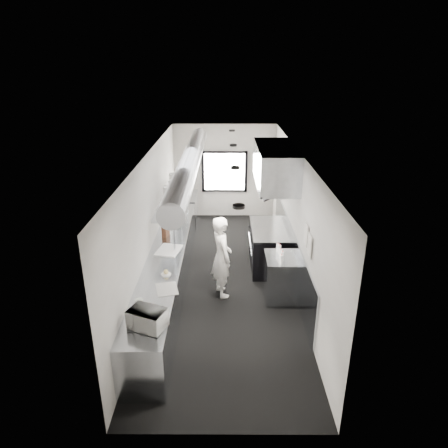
{
  "coord_description": "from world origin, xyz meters",
  "views": [
    {
      "loc": [
        0.03,
        -7.84,
        4.48
      ],
      "look_at": [
        0.0,
        -0.2,
        1.4
      ],
      "focal_mm": 32.57,
      "sensor_mm": 36.0,
      "label": 1
    }
  ],
  "objects_px": {
    "squeeze_bottle_b": "(282,256)",
    "squeeze_bottle_c": "(281,253)",
    "plate_stack_c": "(173,187)",
    "squeeze_bottle_d": "(280,250)",
    "pass_shelf": "(172,199)",
    "far_work_table": "(185,210)",
    "plate_stack_d": "(175,182)",
    "microwave": "(147,319)",
    "cutting_board": "(169,250)",
    "small_plate": "(166,274)",
    "range": "(269,247)",
    "plate_stack_a": "(167,204)",
    "bottle_station": "(281,277)",
    "knife_block": "(166,231)",
    "squeeze_bottle_e": "(278,248)",
    "prep_counter": "(168,272)",
    "squeeze_bottle_a": "(281,260)",
    "deli_tub_a": "(136,312)",
    "line_cook": "(222,257)",
    "plate_stack_b": "(169,194)",
    "exhaust_hood": "(275,166)",
    "deli_tub_b": "(139,303)"
  },
  "relations": [
    {
      "from": "prep_counter",
      "to": "range",
      "type": "distance_m",
      "value": 2.5
    },
    {
      "from": "squeeze_bottle_c",
      "to": "squeeze_bottle_d",
      "type": "distance_m",
      "value": 0.16
    },
    {
      "from": "line_cook",
      "to": "deli_tub_b",
      "type": "bearing_deg",
      "value": 126.06
    },
    {
      "from": "squeeze_bottle_a",
      "to": "squeeze_bottle_e",
      "type": "bearing_deg",
      "value": 90.41
    },
    {
      "from": "small_plate",
      "to": "plate_stack_a",
      "type": "relative_size",
      "value": 0.64
    },
    {
      "from": "deli_tub_a",
      "to": "cutting_board",
      "type": "bearing_deg",
      "value": 85.0
    },
    {
      "from": "plate_stack_c",
      "to": "plate_stack_d",
      "type": "relative_size",
      "value": 0.76
    },
    {
      "from": "knife_block",
      "to": "squeeze_bottle_d",
      "type": "relative_size",
      "value": 1.3
    },
    {
      "from": "pass_shelf",
      "to": "squeeze_bottle_e",
      "type": "height_order",
      "value": "pass_shelf"
    },
    {
      "from": "squeeze_bottle_c",
      "to": "squeeze_bottle_b",
      "type": "bearing_deg",
      "value": -82.74
    },
    {
      "from": "knife_block",
      "to": "squeeze_bottle_c",
      "type": "bearing_deg",
      "value": -9.49
    },
    {
      "from": "plate_stack_a",
      "to": "bottle_station",
      "type": "bearing_deg",
      "value": -19.29
    },
    {
      "from": "far_work_table",
      "to": "plate_stack_d",
      "type": "relative_size",
      "value": 2.94
    },
    {
      "from": "pass_shelf",
      "to": "squeeze_bottle_e",
      "type": "distance_m",
      "value": 2.75
    },
    {
      "from": "range",
      "to": "plate_stack_a",
      "type": "distance_m",
      "value": 2.61
    },
    {
      "from": "pass_shelf",
      "to": "plate_stack_b",
      "type": "xyz_separation_m",
      "value": [
        -0.03,
        -0.22,
        0.2
      ]
    },
    {
      "from": "squeeze_bottle_b",
      "to": "squeeze_bottle_c",
      "type": "relative_size",
      "value": 1.07
    },
    {
      "from": "bottle_station",
      "to": "plate_stack_b",
      "type": "distance_m",
      "value": 3.08
    },
    {
      "from": "microwave",
      "to": "plate_stack_a",
      "type": "xyz_separation_m",
      "value": [
        -0.09,
        3.07,
        0.67
      ]
    },
    {
      "from": "prep_counter",
      "to": "plate_stack_a",
      "type": "distance_m",
      "value": 1.4
    },
    {
      "from": "cutting_board",
      "to": "plate_stack_d",
      "type": "distance_m",
      "value": 2.16
    },
    {
      "from": "deli_tub_b",
      "to": "plate_stack_d",
      "type": "bearing_deg",
      "value": 88.02
    },
    {
      "from": "squeeze_bottle_b",
      "to": "range",
      "type": "bearing_deg",
      "value": 93.36
    },
    {
      "from": "prep_counter",
      "to": "deli_tub_a",
      "type": "relative_size",
      "value": 40.19
    },
    {
      "from": "pass_shelf",
      "to": "squeeze_bottle_c",
      "type": "bearing_deg",
      "value": -36.54
    },
    {
      "from": "bottle_station",
      "to": "squeeze_bottle_a",
      "type": "xyz_separation_m",
      "value": [
        -0.06,
        -0.28,
        0.54
      ]
    },
    {
      "from": "microwave",
      "to": "cutting_board",
      "type": "distance_m",
      "value": 2.56
    },
    {
      "from": "cutting_board",
      "to": "squeeze_bottle_d",
      "type": "relative_size",
      "value": 3.08
    },
    {
      "from": "plate_stack_c",
      "to": "deli_tub_b",
      "type": "bearing_deg",
      "value": -91.93
    },
    {
      "from": "exhaust_hood",
      "to": "line_cook",
      "type": "bearing_deg",
      "value": -131.92
    },
    {
      "from": "range",
      "to": "exhaust_hood",
      "type": "bearing_deg",
      "value": -0.0
    },
    {
      "from": "microwave",
      "to": "plate_stack_b",
      "type": "xyz_separation_m",
      "value": [
        -0.13,
        3.74,
        0.69
      ]
    },
    {
      "from": "prep_counter",
      "to": "deli_tub_b",
      "type": "distance_m",
      "value": 1.96
    },
    {
      "from": "squeeze_bottle_c",
      "to": "squeeze_bottle_a",
      "type": "bearing_deg",
      "value": -94.54
    },
    {
      "from": "deli_tub_a",
      "to": "plate_stack_d",
      "type": "bearing_deg",
      "value": 88.22
    },
    {
      "from": "small_plate",
      "to": "squeeze_bottle_a",
      "type": "xyz_separation_m",
      "value": [
        2.13,
        0.43,
        0.08
      ]
    },
    {
      "from": "bottle_station",
      "to": "knife_block",
      "type": "relative_size",
      "value": 3.7
    },
    {
      "from": "pass_shelf",
      "to": "deli_tub_a",
      "type": "height_order",
      "value": "pass_shelf"
    },
    {
      "from": "plate_stack_c",
      "to": "squeeze_bottle_d",
      "type": "distance_m",
      "value": 3.04
    },
    {
      "from": "deli_tub_b",
      "to": "squeeze_bottle_a",
      "type": "height_order",
      "value": "squeeze_bottle_a"
    },
    {
      "from": "far_work_table",
      "to": "knife_block",
      "type": "xyz_separation_m",
      "value": [
        -0.13,
        -2.87,
        0.57
      ]
    },
    {
      "from": "line_cook",
      "to": "plate_stack_b",
      "type": "distance_m",
      "value": 2.0
    },
    {
      "from": "squeeze_bottle_a",
      "to": "cutting_board",
      "type": "bearing_deg",
      "value": 165.26
    },
    {
      "from": "exhaust_hood",
      "to": "microwave",
      "type": "relative_size",
      "value": 4.56
    },
    {
      "from": "small_plate",
      "to": "squeeze_bottle_d",
      "type": "bearing_deg",
      "value": 21.79
    },
    {
      "from": "small_plate",
      "to": "squeeze_bottle_e",
      "type": "relative_size",
      "value": 1.02
    },
    {
      "from": "pass_shelf",
      "to": "squeeze_bottle_d",
      "type": "xyz_separation_m",
      "value": [
        2.3,
        -1.55,
        -0.54
      ]
    },
    {
      "from": "exhaust_hood",
      "to": "far_work_table",
      "type": "height_order",
      "value": "exhaust_hood"
    },
    {
      "from": "deli_tub_a",
      "to": "squeeze_bottle_b",
      "type": "height_order",
      "value": "squeeze_bottle_b"
    },
    {
      "from": "plate_stack_b",
      "to": "plate_stack_a",
      "type": "bearing_deg",
      "value": -86.01
    }
  ]
}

